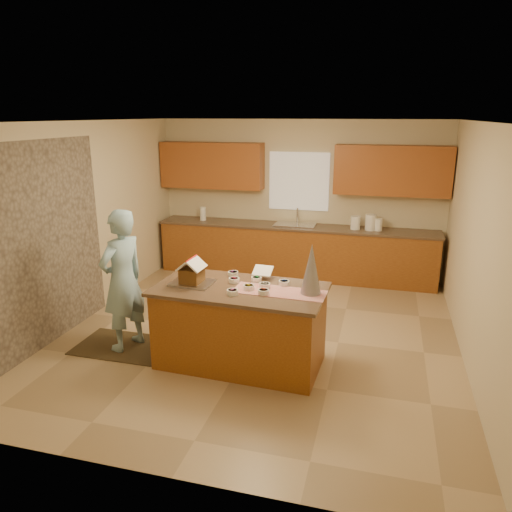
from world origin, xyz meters
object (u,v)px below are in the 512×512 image
at_px(boy, 123,281).
at_px(gingerbread_house, 192,273).
at_px(tinsel_tree, 311,269).
at_px(island_base, 240,327).

xyz_separation_m(boy, gingerbread_house, (0.91, -0.04, 0.19)).
distance_m(boy, gingerbread_house, 0.93).
height_order(tinsel_tree, boy, boy).
relative_size(island_base, boy, 1.05).
xyz_separation_m(tinsel_tree, boy, (-2.25, -0.00, -0.33)).
bearing_deg(tinsel_tree, boy, -179.90).
xyz_separation_m(island_base, gingerbread_house, (-0.56, -0.03, 0.62)).
height_order(island_base, boy, boy).
bearing_deg(tinsel_tree, gingerbread_house, -178.16).
distance_m(island_base, boy, 1.53).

